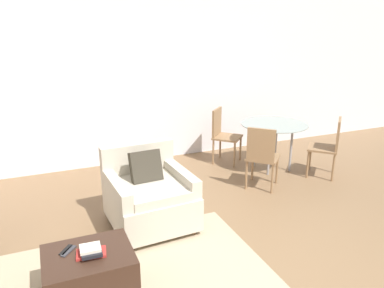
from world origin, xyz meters
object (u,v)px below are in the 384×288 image
at_px(book_stack, 91,251).
at_px(tv_remote_primary, 69,251).
at_px(dining_table, 274,129).
at_px(tv_remote_secondary, 66,250).
at_px(dining_chair_far_left, 222,132).
at_px(dining_chair_near_left, 262,154).
at_px(ottoman, 90,273).
at_px(armchair, 149,196).
at_px(dining_chair_near_right, 330,144).

xyz_separation_m(book_stack, tv_remote_primary, (-0.17, 0.12, -0.03)).
distance_m(book_stack, dining_table, 3.65).
xyz_separation_m(tv_remote_secondary, dining_chair_far_left, (2.68, 2.39, 0.10)).
relative_size(dining_table, dining_chair_near_left, 1.15).
xyz_separation_m(dining_chair_near_left, dining_chair_far_left, (0.00, 1.18, 0.00)).
xyz_separation_m(tv_remote_primary, dining_chair_near_left, (2.66, 1.23, 0.10)).
height_order(tv_remote_primary, dining_table, dining_table).
bearing_deg(dining_chair_near_left, ottoman, -152.36).
bearing_deg(book_stack, ottoman, 132.15).
xyz_separation_m(armchair, tv_remote_secondary, (-0.97, -0.86, 0.07)).
bearing_deg(tv_remote_primary, dining_chair_far_left, 42.17).
bearing_deg(dining_chair_far_left, tv_remote_primary, -137.83).
distance_m(dining_table, dining_chair_near_left, 0.85).
height_order(armchair, dining_chair_near_left, dining_chair_near_left).
distance_m(book_stack, tv_remote_primary, 0.21).
xyz_separation_m(armchair, dining_chair_far_left, (1.71, 1.52, 0.17)).
bearing_deg(ottoman, tv_remote_primary, 147.39).
height_order(dining_chair_near_right, dining_chair_far_left, same).
height_order(book_stack, dining_chair_near_right, dining_chair_near_right).
bearing_deg(armchair, tv_remote_secondary, -138.35).
bearing_deg(dining_chair_near_left, armchair, -168.68).
xyz_separation_m(ottoman, dining_chair_near_right, (3.71, 1.32, 0.29)).
bearing_deg(tv_remote_primary, armchair, 43.03).
xyz_separation_m(tv_remote_primary, dining_chair_far_left, (2.66, 2.41, 0.10)).
bearing_deg(dining_chair_far_left, ottoman, -135.23).
bearing_deg(dining_chair_far_left, dining_chair_near_right, -45.00).
distance_m(tv_remote_secondary, dining_chair_far_left, 3.59).
distance_m(armchair, dining_chair_far_left, 2.30).
xyz_separation_m(book_stack, tv_remote_secondary, (-0.19, 0.15, -0.03)).
height_order(tv_remote_primary, dining_chair_near_right, dining_chair_near_right).
bearing_deg(dining_chair_far_left, armchair, -138.33).
height_order(armchair, ottoman, armchair).
height_order(book_stack, tv_remote_primary, book_stack).
relative_size(tv_remote_secondary, dining_chair_near_left, 0.16).
xyz_separation_m(book_stack, dining_chair_far_left, (2.50, 2.53, 0.07)).
height_order(tv_remote_primary, tv_remote_secondary, same).
relative_size(tv_remote_secondary, dining_chair_near_right, 0.16).
relative_size(book_stack, dining_chair_near_left, 0.29).
height_order(tv_remote_primary, dining_chair_far_left, dining_chair_far_left).
bearing_deg(book_stack, dining_chair_far_left, 45.40).
height_order(tv_remote_secondary, dining_chair_near_left, dining_chair_near_left).
distance_m(tv_remote_primary, dining_table, 3.74).
bearing_deg(dining_chair_near_right, tv_remote_primary, -162.25).
relative_size(armchair, ottoman, 1.35).
bearing_deg(dining_table, dining_chair_far_left, 135.00).
distance_m(dining_chair_near_left, dining_chair_near_right, 1.18).
distance_m(dining_table, dining_chair_far_left, 0.85).
bearing_deg(tv_remote_primary, dining_table, 29.23).
xyz_separation_m(tv_remote_primary, dining_chair_near_right, (3.85, 1.23, 0.10)).
relative_size(tv_remote_primary, dining_chair_near_right, 0.17).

